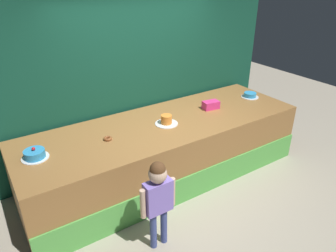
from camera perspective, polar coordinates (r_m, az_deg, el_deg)
ground_plane at (r=4.41m, az=4.18°, el=-12.93°), size 12.00×12.00×0.00m
stage_platform at (r=4.59m, az=-0.55°, el=-4.38°), size 4.07×1.33×0.88m
curtain_backdrop at (r=4.83m, az=-5.53°, el=8.44°), size 4.84×0.08×2.61m
child_figure at (r=3.34m, az=-1.83°, el=-12.28°), size 0.42×0.19×1.10m
pink_box at (r=4.86m, az=7.81°, el=3.82°), size 0.26×0.18×0.12m
donut at (r=4.02m, az=-10.92°, el=-2.24°), size 0.11×0.11×0.03m
cake_left at (r=3.86m, az=-23.12°, el=-4.78°), size 0.30×0.30×0.14m
cake_center at (r=4.33m, az=-0.29°, el=1.02°), size 0.32×0.32×0.13m
cake_right at (r=5.45m, az=14.71°, el=5.45°), size 0.29×0.29×0.08m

